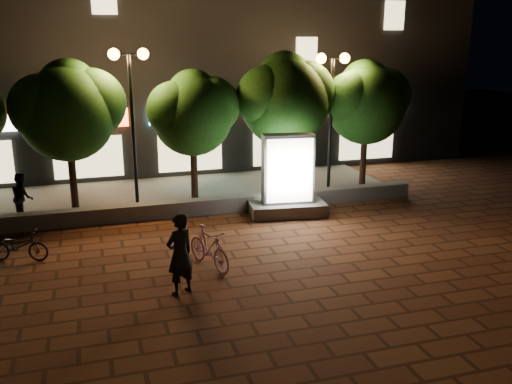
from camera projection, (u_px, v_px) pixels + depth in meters
name	position (u px, v px, depth m)	size (l,w,h in m)	color
ground	(215.00, 261.00, 14.22)	(80.00, 80.00, 0.00)	#57311B
retaining_wall	(188.00, 208.00, 17.84)	(16.00, 0.45, 0.50)	slate
sidewalk	(176.00, 194.00, 20.20)	(16.00, 5.00, 0.08)	slate
building_block	(150.00, 51.00, 24.84)	(28.00, 8.12, 11.30)	black
tree_left	(68.00, 108.00, 17.37)	(3.60, 3.00, 4.89)	black
tree_mid	(193.00, 110.00, 18.54)	(3.24, 2.70, 4.50)	black
tree_right	(286.00, 97.00, 19.36)	(3.72, 3.10, 5.07)	black
tree_far_right	(367.00, 100.00, 20.30)	(3.48, 2.90, 4.76)	black
street_lamp_left	(131.00, 88.00, 17.51)	(1.26, 0.36, 5.18)	black
street_lamp_right	(332.00, 87.00, 19.49)	(1.26, 0.36, 4.98)	black
ad_kiosk	(288.00, 183.00, 17.69)	(2.57, 1.50, 2.65)	slate
scooter_pink	(209.00, 248.00, 13.67)	(0.50, 1.75, 1.05)	#C983A4
rider	(180.00, 254.00, 12.17)	(0.69, 0.45, 1.90)	black
scooter_parked	(19.00, 246.00, 14.14)	(0.53, 1.53, 0.81)	black
pedestrian	(22.00, 197.00, 16.91)	(0.74, 0.58, 1.53)	black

